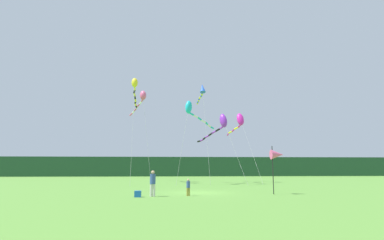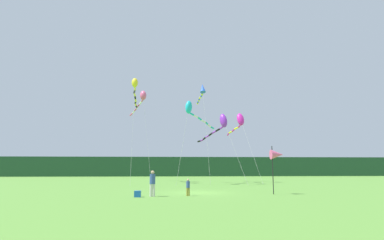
{
  "view_description": "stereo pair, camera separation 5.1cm",
  "coord_description": "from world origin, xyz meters",
  "px_view_note": "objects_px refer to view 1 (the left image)",
  "views": [
    {
      "loc": [
        -2.28,
        -24.18,
        1.87
      ],
      "look_at": [
        0.0,
        6.0,
        6.41
      ],
      "focal_mm": 29.68,
      "sensor_mm": 36.0,
      "label": 1
    },
    {
      "loc": [
        -2.23,
        -24.18,
        1.87
      ],
      "look_at": [
        0.0,
        6.0,
        6.41
      ],
      "focal_mm": 29.68,
      "sensor_mm": 36.0,
      "label": 2
    }
  ],
  "objects_px": {
    "person_child": "(188,186)",
    "cooler_box": "(138,194)",
    "person_adult": "(153,182)",
    "kite_blue": "(202,91)",
    "kite_yellow": "(135,87)",
    "kite_magenta": "(239,121)",
    "kite_rainbow": "(142,98)",
    "kite_cyan": "(191,110)",
    "banner_flag_pole": "(277,155)",
    "kite_purple": "(221,123)"
  },
  "relations": [
    {
      "from": "banner_flag_pole",
      "to": "kite_cyan",
      "type": "xyz_separation_m",
      "value": [
        -5.2,
        13.06,
        5.59
      ]
    },
    {
      "from": "person_adult",
      "to": "kite_purple",
      "type": "xyz_separation_m",
      "value": [
        7.06,
        14.79,
        6.01
      ]
    },
    {
      "from": "person_child",
      "to": "kite_cyan",
      "type": "xyz_separation_m",
      "value": [
        1.23,
        13.89,
        7.72
      ]
    },
    {
      "from": "person_child",
      "to": "cooler_box",
      "type": "distance_m",
      "value": 3.35
    },
    {
      "from": "kite_cyan",
      "to": "kite_purple",
      "type": "bearing_deg",
      "value": 10.13
    },
    {
      "from": "banner_flag_pole",
      "to": "kite_magenta",
      "type": "distance_m",
      "value": 18.26
    },
    {
      "from": "kite_rainbow",
      "to": "cooler_box",
      "type": "bearing_deg",
      "value": -85.42
    },
    {
      "from": "kite_purple",
      "to": "kite_blue",
      "type": "relative_size",
      "value": 0.65
    },
    {
      "from": "person_adult",
      "to": "kite_cyan",
      "type": "bearing_deg",
      "value": 75.83
    },
    {
      "from": "person_adult",
      "to": "kite_blue",
      "type": "relative_size",
      "value": 0.13
    },
    {
      "from": "kite_magenta",
      "to": "kite_purple",
      "type": "distance_m",
      "value": 4.97
    },
    {
      "from": "banner_flag_pole",
      "to": "kite_rainbow",
      "type": "xyz_separation_m",
      "value": [
        -11.35,
        19.13,
        8.22
      ]
    },
    {
      "from": "kite_rainbow",
      "to": "kite_purple",
      "type": "bearing_deg",
      "value": -29.5
    },
    {
      "from": "cooler_box",
      "to": "kite_magenta",
      "type": "xyz_separation_m",
      "value": [
        11.04,
        18.94,
        7.61
      ]
    },
    {
      "from": "person_child",
      "to": "kite_purple",
      "type": "xyz_separation_m",
      "value": [
        4.72,
        14.52,
        6.32
      ]
    },
    {
      "from": "person_child",
      "to": "kite_cyan",
      "type": "height_order",
      "value": "kite_cyan"
    },
    {
      "from": "banner_flag_pole",
      "to": "kite_magenta",
      "type": "height_order",
      "value": "kite_magenta"
    },
    {
      "from": "kite_purple",
      "to": "kite_cyan",
      "type": "bearing_deg",
      "value": -169.87
    },
    {
      "from": "person_child",
      "to": "kite_rainbow",
      "type": "bearing_deg",
      "value": 103.82
    },
    {
      "from": "cooler_box",
      "to": "kite_purple",
      "type": "relative_size",
      "value": 0.05
    },
    {
      "from": "kite_cyan",
      "to": "kite_purple",
      "type": "relative_size",
      "value": 1.16
    },
    {
      "from": "cooler_box",
      "to": "kite_magenta",
      "type": "distance_m",
      "value": 23.2
    },
    {
      "from": "person_adult",
      "to": "kite_blue",
      "type": "xyz_separation_m",
      "value": [
        5.22,
        18.09,
        10.67
      ]
    },
    {
      "from": "kite_cyan",
      "to": "kite_purple",
      "type": "xyz_separation_m",
      "value": [
        3.49,
        0.62,
        -1.4
      ]
    },
    {
      "from": "person_adult",
      "to": "kite_blue",
      "type": "distance_m",
      "value": 21.64
    },
    {
      "from": "kite_rainbow",
      "to": "kite_purple",
      "type": "distance_m",
      "value": 11.77
    },
    {
      "from": "kite_blue",
      "to": "person_child",
      "type": "bearing_deg",
      "value": -99.17
    },
    {
      "from": "banner_flag_pole",
      "to": "person_adult",
      "type": "bearing_deg",
      "value": -172.77
    },
    {
      "from": "kite_yellow",
      "to": "kite_purple",
      "type": "xyz_separation_m",
      "value": [
        10.24,
        -2.2,
        -4.69
      ]
    },
    {
      "from": "cooler_box",
      "to": "kite_blue",
      "type": "bearing_deg",
      "value": 71.56
    },
    {
      "from": "kite_rainbow",
      "to": "kite_cyan",
      "type": "bearing_deg",
      "value": -44.66
    },
    {
      "from": "kite_cyan",
      "to": "kite_purple",
      "type": "height_order",
      "value": "kite_cyan"
    },
    {
      "from": "person_child",
      "to": "kite_cyan",
      "type": "relative_size",
      "value": 0.12
    },
    {
      "from": "kite_yellow",
      "to": "kite_blue",
      "type": "distance_m",
      "value": 8.47
    },
    {
      "from": "cooler_box",
      "to": "banner_flag_pole",
      "type": "bearing_deg",
      "value": 8.43
    },
    {
      "from": "person_adult",
      "to": "kite_magenta",
      "type": "bearing_deg",
      "value": 61.47
    },
    {
      "from": "kite_yellow",
      "to": "kite_magenta",
      "type": "distance_m",
      "value": 13.93
    },
    {
      "from": "cooler_box",
      "to": "kite_yellow",
      "type": "relative_size",
      "value": 0.03
    },
    {
      "from": "person_child",
      "to": "banner_flag_pole",
      "type": "bearing_deg",
      "value": 7.42
    },
    {
      "from": "kite_magenta",
      "to": "kite_rainbow",
      "type": "bearing_deg",
      "value": 172.7
    },
    {
      "from": "banner_flag_pole",
      "to": "kite_blue",
      "type": "xyz_separation_m",
      "value": [
        -3.56,
        16.98,
        8.85
      ]
    },
    {
      "from": "person_child",
      "to": "cooler_box",
      "type": "height_order",
      "value": "person_child"
    },
    {
      "from": "kite_yellow",
      "to": "kite_cyan",
      "type": "height_order",
      "value": "kite_yellow"
    },
    {
      "from": "kite_magenta",
      "to": "kite_rainbow",
      "type": "distance_m",
      "value": 13.18
    },
    {
      "from": "kite_purple",
      "to": "kite_blue",
      "type": "height_order",
      "value": "kite_blue"
    },
    {
      "from": "cooler_box",
      "to": "kite_cyan",
      "type": "height_order",
      "value": "kite_cyan"
    },
    {
      "from": "kite_purple",
      "to": "cooler_box",
      "type": "bearing_deg",
      "value": -117.83
    },
    {
      "from": "person_adult",
      "to": "kite_rainbow",
      "type": "bearing_deg",
      "value": 97.22
    },
    {
      "from": "kite_cyan",
      "to": "kite_blue",
      "type": "distance_m",
      "value": 5.36
    },
    {
      "from": "kite_yellow",
      "to": "kite_cyan",
      "type": "bearing_deg",
      "value": -22.67
    }
  ]
}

